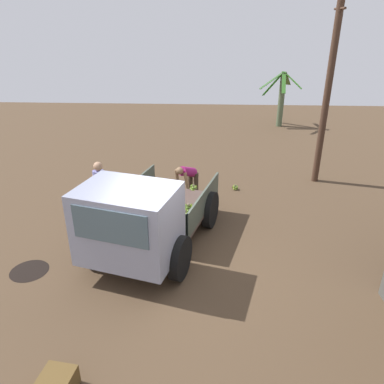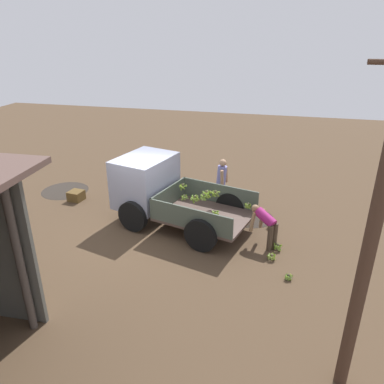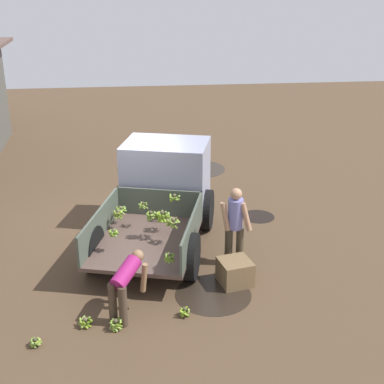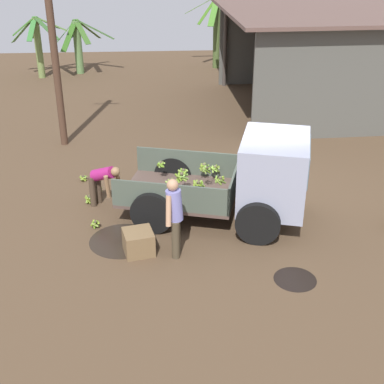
% 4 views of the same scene
% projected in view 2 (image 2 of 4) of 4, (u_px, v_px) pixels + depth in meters
% --- Properties ---
extents(ground, '(36.00, 36.00, 0.00)m').
position_uv_depth(ground, '(142.00, 229.00, 11.63)').
color(ground, '#4C3927').
extents(mud_patch_0, '(0.84, 0.84, 0.01)m').
position_uv_depth(mud_patch_0, '(167.00, 189.00, 14.57)').
color(mud_patch_0, black).
rests_on(mud_patch_0, ground).
extents(mud_patch_1, '(1.47, 1.47, 0.01)m').
position_uv_depth(mud_patch_1, '(251.00, 217.00, 12.36)').
color(mud_patch_1, black).
rests_on(mud_patch_1, ground).
extents(mud_patch_2, '(1.76, 1.76, 0.01)m').
position_uv_depth(mud_patch_2, '(65.00, 191.00, 14.40)').
color(mud_patch_2, '#2D261E').
rests_on(mud_patch_2, ground).
extents(cargo_truck, '(4.57, 3.09, 2.05)m').
position_uv_depth(cargo_truck, '(157.00, 188.00, 11.88)').
color(cargo_truck, brown).
rests_on(cargo_truck, ground).
extents(utility_pole, '(0.96, 0.22, 5.81)m').
position_uv_depth(utility_pole, '(372.00, 237.00, 5.45)').
color(utility_pole, '#452F22').
rests_on(utility_pole, ground).
extents(person_foreground_visitor, '(0.39, 0.67, 1.73)m').
position_uv_depth(person_foreground_visitor, '(222.00, 181.00, 12.76)').
color(person_foreground_visitor, '#453B2A').
rests_on(person_foreground_visitor, ground).
extents(person_worker_loading, '(0.86, 0.76, 1.14)m').
position_uv_depth(person_worker_loading, '(266.00, 223.00, 10.51)').
color(person_worker_loading, '#433426').
rests_on(person_worker_loading, ground).
extents(banana_bunch_on_ground_0, '(0.24, 0.24, 0.22)m').
position_uv_depth(banana_bunch_on_ground_0, '(278.00, 247.00, 10.49)').
color(banana_bunch_on_ground_0, '#49422F').
rests_on(banana_bunch_on_ground_0, ground).
extents(banana_bunch_on_ground_1, '(0.22, 0.21, 0.18)m').
position_uv_depth(banana_bunch_on_ground_1, '(270.00, 226.00, 11.64)').
color(banana_bunch_on_ground_1, '#48412F').
rests_on(banana_bunch_on_ground_1, ground).
extents(banana_bunch_on_ground_2, '(0.22, 0.22, 0.17)m').
position_uv_depth(banana_bunch_on_ground_2, '(289.00, 277.00, 9.28)').
color(banana_bunch_on_ground_2, '#423C2B').
rests_on(banana_bunch_on_ground_2, ground).
extents(banana_bunch_on_ground_3, '(0.25, 0.27, 0.20)m').
position_uv_depth(banana_bunch_on_ground_3, '(272.00, 256.00, 10.06)').
color(banana_bunch_on_ground_3, brown).
rests_on(banana_bunch_on_ground_3, ground).
extents(wooden_crate_0, '(0.72, 0.72, 0.50)m').
position_uv_depth(wooden_crate_0, '(242.00, 203.00, 12.77)').
color(wooden_crate_0, brown).
rests_on(wooden_crate_0, ground).
extents(wooden_crate_1, '(0.55, 0.55, 0.35)m').
position_uv_depth(wooden_crate_1, '(76.00, 196.00, 13.55)').
color(wooden_crate_1, brown).
rests_on(wooden_crate_1, ground).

